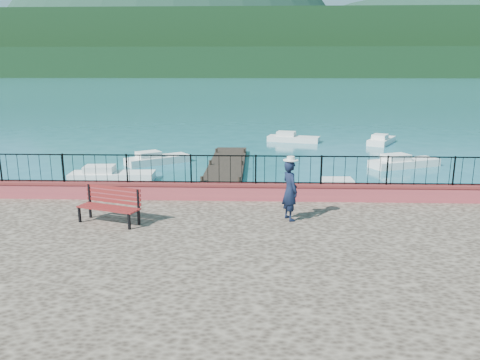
# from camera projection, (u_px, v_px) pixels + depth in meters

# --- Properties ---
(ground) EXTENTS (2000.00, 2000.00, 0.00)m
(ground) POSITION_uv_depth(u_px,v_px,m) (265.00, 279.00, 12.70)
(ground) COLOR #19596B
(ground) RESTS_ON ground
(parapet) EXTENTS (28.00, 0.46, 0.58)m
(parapet) POSITION_uv_depth(u_px,v_px,m) (264.00, 192.00, 15.95)
(parapet) COLOR #AE3E42
(parapet) RESTS_ON promenade
(railing) EXTENTS (27.00, 0.05, 0.95)m
(railing) POSITION_uv_depth(u_px,v_px,m) (265.00, 170.00, 15.77)
(railing) COLOR black
(railing) RESTS_ON parapet
(dock) EXTENTS (2.00, 16.00, 0.30)m
(dock) POSITION_uv_depth(u_px,v_px,m) (224.00, 175.00, 24.40)
(dock) COLOR #2D231C
(dock) RESTS_ON ground
(far_forest) EXTENTS (900.00, 60.00, 18.00)m
(far_forest) POSITION_uv_depth(u_px,v_px,m) (258.00, 63.00, 302.19)
(far_forest) COLOR black
(far_forest) RESTS_ON ground
(foothills) EXTENTS (900.00, 120.00, 44.00)m
(foothills) POSITION_uv_depth(u_px,v_px,m) (258.00, 46.00, 357.49)
(foothills) COLOR black
(foothills) RESTS_ON ground
(companion_hill) EXTENTS (448.00, 384.00, 180.00)m
(companion_hill) POSITION_uv_depth(u_px,v_px,m) (445.00, 73.00, 549.04)
(companion_hill) COLOR #142D23
(companion_hill) RESTS_ON ground
(park_bench) EXTENTS (1.97, 1.20, 1.04)m
(park_bench) POSITION_uv_depth(u_px,v_px,m) (110.00, 213.00, 13.56)
(park_bench) COLOR black
(park_bench) RESTS_ON promenade
(person) EXTENTS (0.66, 0.77, 1.79)m
(person) POSITION_uv_depth(u_px,v_px,m) (290.00, 190.00, 13.73)
(person) COLOR black
(person) RESTS_ON promenade
(hat) EXTENTS (0.44, 0.44, 0.12)m
(hat) POSITION_uv_depth(u_px,v_px,m) (291.00, 158.00, 13.51)
(hat) COLOR white
(hat) RESTS_ON person
(boat_0) EXTENTS (4.31, 1.57, 0.80)m
(boat_0) POSITION_uv_depth(u_px,v_px,m) (112.00, 173.00, 23.84)
(boat_0) COLOR white
(boat_0) RESTS_ON ground
(boat_1) EXTENTS (3.91, 1.41, 0.80)m
(boat_1) POSITION_uv_depth(u_px,v_px,m) (350.00, 187.00, 20.99)
(boat_1) COLOR silver
(boat_1) RESTS_ON ground
(boat_2) EXTENTS (4.36, 2.80, 0.80)m
(boat_2) POSITION_uv_depth(u_px,v_px,m) (405.00, 160.00, 27.20)
(boat_2) COLOR silver
(boat_2) RESTS_ON ground
(boat_3) EXTENTS (3.86, 3.27, 0.80)m
(boat_3) POSITION_uv_depth(u_px,v_px,m) (158.00, 157.00, 28.17)
(boat_3) COLOR silver
(boat_3) RESTS_ON ground
(boat_4) EXTENTS (4.18, 2.33, 0.80)m
(boat_4) POSITION_uv_depth(u_px,v_px,m) (294.00, 137.00, 36.55)
(boat_4) COLOR silver
(boat_4) RESTS_ON ground
(boat_5) EXTENTS (2.83, 3.70, 0.80)m
(boat_5) POSITION_uv_depth(u_px,v_px,m) (382.00, 138.00, 35.56)
(boat_5) COLOR white
(boat_5) RESTS_ON ground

